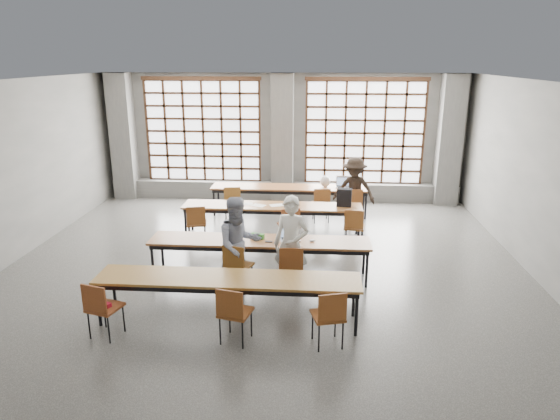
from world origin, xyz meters
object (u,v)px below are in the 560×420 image
at_px(green_box, 257,236).
at_px(chair_near_mid, 233,309).
at_px(chair_mid_centre, 289,223).
at_px(student_back, 354,190).
at_px(chair_front_left, 237,263).
at_px(desk_row_a, 290,189).
at_px(student_male, 291,245).
at_px(chair_near_left, 101,305).
at_px(desk_row_b, 272,208).
at_px(desk_row_c, 260,243).
at_px(chair_mid_right, 354,224).
at_px(student_female, 239,244).
at_px(chair_back_mid, 321,201).
at_px(chair_front_right, 291,264).
at_px(chair_near_right, 330,313).
at_px(chair_back_right, 354,202).
at_px(plastic_bag, 325,181).
at_px(phone, 269,242).
at_px(red_pouch, 105,304).
at_px(backpack, 344,197).
at_px(laptop_back, 343,184).
at_px(laptop_front, 290,235).
at_px(mouse, 312,241).
at_px(chair_back_left, 232,199).
at_px(chair_mid_left, 196,220).

bearing_deg(green_box, chair_near_mid, -91.58).
height_order(chair_mid_centre, student_back, student_back).
bearing_deg(chair_front_left, chair_near_mid, -82.70).
height_order(desk_row_a, chair_mid_centre, chair_mid_centre).
bearing_deg(chair_mid_centre, student_male, -85.96).
height_order(chair_near_left, student_male, student_male).
height_order(chair_mid_centre, green_box, chair_mid_centre).
distance_m(desk_row_b, desk_row_c, 2.22).
xyz_separation_m(chair_mid_centre, chair_mid_right, (1.37, -0.00, 0.00)).
bearing_deg(chair_mid_centre, student_female, -109.74).
distance_m(desk_row_c, chair_back_mid, 3.48).
relative_size(chair_mid_centre, chair_front_right, 1.00).
height_order(chair_back_mid, chair_near_right, same).
bearing_deg(chair_mid_centre, chair_back_right, 48.95).
bearing_deg(chair_front_left, chair_back_right, 60.11).
bearing_deg(plastic_bag, chair_near_left, -117.52).
height_order(phone, red_pouch, phone).
distance_m(desk_row_b, chair_mid_right, 1.90).
relative_size(backpack, red_pouch, 2.00).
relative_size(chair_front_right, student_back, 0.55).
distance_m(desk_row_c, chair_front_right, 0.88).
distance_m(chair_mid_right, chair_front_left, 3.08).
xyz_separation_m(chair_back_mid, student_back, (0.79, 0.13, 0.27)).
xyz_separation_m(chair_mid_right, student_male, (-1.22, -2.09, 0.31)).
relative_size(desk_row_b, laptop_back, 10.24).
height_order(desk_row_b, chair_back_mid, chair_back_mid).
bearing_deg(student_female, laptop_front, 8.48).
bearing_deg(desk_row_c, green_box, 122.01).
bearing_deg(backpack, mouse, -99.27).
bearing_deg(mouse, chair_back_left, 121.25).
distance_m(desk_row_a, red_pouch, 6.53).
distance_m(chair_back_left, chair_near_right, 6.00).
height_order(laptop_front, laptop_back, same).
xyz_separation_m(chair_back_left, chair_front_left, (0.73, -3.91, 0.00)).
bearing_deg(mouse, red_pouch, -143.70).
xyz_separation_m(desk_row_a, green_box, (-0.38, -3.84, 0.11)).
distance_m(desk_row_a, plastic_bag, 0.93).
height_order(chair_near_mid, mouse, chair_near_mid).
distance_m(desk_row_c, student_female, 0.61).
distance_m(chair_back_right, laptop_front, 3.48).
height_order(chair_mid_left, phone, chair_mid_left).
distance_m(phone, backpack, 2.79).
bearing_deg(mouse, student_female, -158.99).
xyz_separation_m(chair_mid_right, chair_near_left, (-3.83, -3.85, 0.00)).
height_order(desk_row_c, chair_mid_centre, chair_mid_centre).
relative_size(student_female, mouse, 16.96).
xyz_separation_m(chair_back_mid, chair_mid_centre, (-0.69, -1.69, 0.00)).
distance_m(desk_row_a, chair_back_mid, 1.03).
bearing_deg(student_female, mouse, -6.46).
relative_size(chair_near_right, laptop_front, 2.17).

